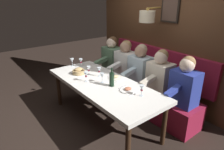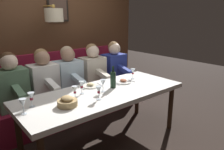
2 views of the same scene
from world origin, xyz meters
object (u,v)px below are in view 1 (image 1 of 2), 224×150
(wine_glass_3, at_px, (81,61))
(dining_table, at_px, (103,86))
(bread_bowl, at_px, (79,71))
(wine_glass_5, at_px, (99,70))
(wine_glass_6, at_px, (142,88))
(diner_middle, at_px, (140,67))
(wine_glass_0, at_px, (102,76))
(wine_glass_2, at_px, (86,75))
(diner_nearest, at_px, (185,83))
(diner_far, at_px, (125,61))
(diner_farthest, at_px, (112,56))
(wine_glass_4, at_px, (72,61))
(wine_bottle, at_px, (112,79))
(diner_near, at_px, (160,74))
(wine_glass_1, at_px, (88,69))

(wine_glass_3, bearing_deg, dining_table, -97.28)
(bread_bowl, bearing_deg, wine_glass_5, -55.49)
(dining_table, bearing_deg, wine_glass_6, -76.49)
(diner_middle, height_order, wine_glass_3, diner_middle)
(wine_glass_0, relative_size, wine_glass_2, 1.00)
(diner_nearest, distance_m, diner_far, 1.36)
(diner_far, bearing_deg, dining_table, -153.40)
(diner_nearest, bearing_deg, diner_farthest, 90.00)
(wine_glass_2, distance_m, wine_glass_3, 0.74)
(wine_glass_6, bearing_deg, diner_middle, 45.63)
(wine_glass_5, relative_size, bread_bowl, 0.75)
(wine_glass_4, xyz_separation_m, wine_bottle, (0.05, -1.21, -0.00))
(wine_glass_0, bearing_deg, diner_nearest, -46.64)
(diner_near, distance_m, diner_middle, 0.47)
(diner_near, distance_m, wine_bottle, 0.88)
(diner_far, bearing_deg, bread_bowl, 171.55)
(diner_middle, relative_size, wine_glass_6, 4.82)
(wine_glass_1, bearing_deg, diner_near, -44.49)
(dining_table, relative_size, wine_bottle, 7.39)
(wine_glass_6, relative_size, bread_bowl, 0.75)
(diner_middle, relative_size, wine_bottle, 2.64)
(diner_middle, bearing_deg, diner_near, -90.00)
(diner_middle, bearing_deg, wine_glass_0, -179.09)
(wine_glass_6, distance_m, wine_bottle, 0.53)
(dining_table, bearing_deg, wine_glass_4, 90.52)
(wine_glass_1, bearing_deg, wine_glass_2, -130.08)
(dining_table, distance_m, wine_glass_2, 0.33)
(diner_nearest, relative_size, wine_glass_5, 4.82)
(wine_glass_2, relative_size, wine_bottle, 0.55)
(diner_near, distance_m, wine_glass_6, 0.76)
(diner_far, height_order, wine_glass_0, diner_far)
(dining_table, xyz_separation_m, wine_glass_1, (-0.00, 0.43, 0.18))
(bread_bowl, bearing_deg, diner_nearest, -56.71)
(diner_near, distance_m, wine_glass_4, 1.71)
(wine_glass_2, bearing_deg, diner_farthest, 32.29)
(diner_near, relative_size, wine_glass_4, 4.82)
(diner_far, relative_size, diner_farthest, 1.00)
(bread_bowl, bearing_deg, wine_bottle, -79.19)
(diner_near, bearing_deg, bread_bowl, 133.98)
(dining_table, relative_size, wine_glass_6, 13.51)
(wine_glass_1, relative_size, wine_bottle, 0.55)
(wine_glass_2, relative_size, wine_glass_3, 1.00)
(diner_farthest, bearing_deg, wine_glass_0, -135.44)
(diner_farthest, xyz_separation_m, bread_bowl, (-0.99, -0.30, -0.03))
(wine_glass_6, height_order, bread_bowl, wine_glass_6)
(wine_glass_1, xyz_separation_m, wine_glass_5, (0.11, -0.16, -0.00))
(dining_table, height_order, diner_near, diner_near)
(wine_glass_6, bearing_deg, wine_glass_3, 91.94)
(diner_near, bearing_deg, wine_glass_5, 137.56)
(wine_glass_2, bearing_deg, wine_glass_1, 49.92)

